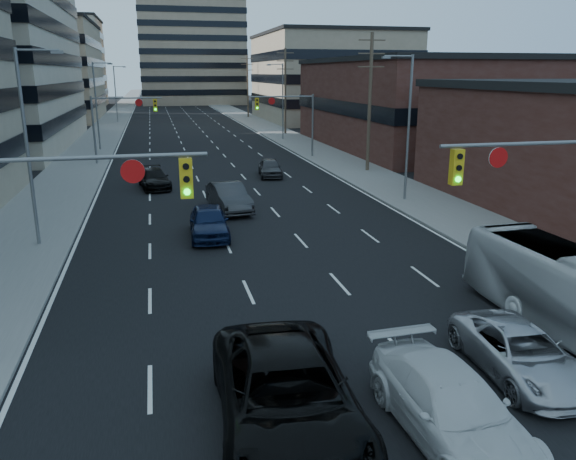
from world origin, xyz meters
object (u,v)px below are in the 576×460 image
(white_van, at_px, (451,406))
(silver_suv, at_px, (520,352))
(black_pickup, at_px, (287,396))
(sedan_blue, at_px, (209,222))

(white_van, xyz_separation_m, silver_suv, (3.20, 2.02, -0.11))
(black_pickup, distance_m, white_van, 3.67)
(black_pickup, relative_size, sedan_blue, 1.43)
(white_van, height_order, silver_suv, white_van)
(black_pickup, bearing_deg, sedan_blue, 93.95)
(black_pickup, relative_size, silver_suv, 1.40)
(silver_suv, height_order, sedan_blue, sedan_blue)
(silver_suv, bearing_deg, white_van, -144.70)
(sedan_blue, bearing_deg, white_van, -75.18)
(black_pickup, xyz_separation_m, silver_suv, (6.73, 1.04, -0.27))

